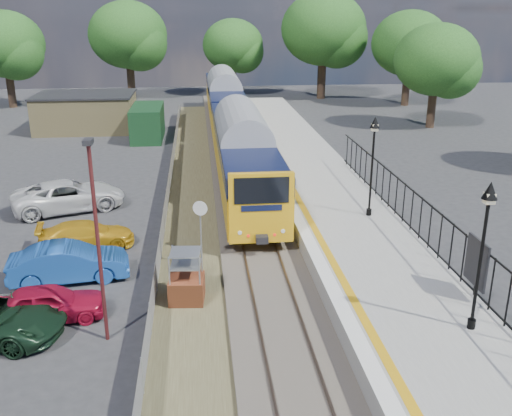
{
  "coord_description": "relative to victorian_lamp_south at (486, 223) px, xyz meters",
  "views": [
    {
      "loc": [
        -2.47,
        -18.24,
        9.99
      ],
      "look_at": [
        -0.14,
        4.4,
        2.0
      ],
      "focal_mm": 40.0,
      "sensor_mm": 36.0,
      "label": 1
    }
  ],
  "objects": [
    {
      "name": "speed_sign",
      "position": [
        -8.0,
        6.81,
        -2.29
      ],
      "size": [
        0.57,
        0.21,
        2.93
      ],
      "rotation": [
        0.0,
        0.0,
        -0.31
      ],
      "color": "#999EA3",
      "rests_on": "ground"
    },
    {
      "name": "outbuilding",
      "position": [
        -16.41,
        35.21,
        -2.78
      ],
      "size": [
        10.8,
        10.1,
        3.12
      ],
      "color": "tan",
      "rests_on": "ground"
    },
    {
      "name": "ground",
      "position": [
        -5.5,
        4.0,
        -4.3
      ],
      "size": [
        120.0,
        120.0,
        0.0
      ],
      "primitive_type": "plane",
      "color": "#2D2D30",
      "rests_on": "ground"
    },
    {
      "name": "carpark_lamp",
      "position": [
        -11.08,
        1.96,
        -0.56
      ],
      "size": [
        0.25,
        0.5,
        6.51
      ],
      "color": "#491819",
      "rests_on": "ground"
    },
    {
      "name": "train",
      "position": [
        -5.5,
        28.05,
        -1.96
      ],
      "size": [
        2.82,
        40.83,
        3.51
      ],
      "color": "gold",
      "rests_on": "ground"
    },
    {
      "name": "car_white",
      "position": [
        -14.79,
        14.76,
        -3.51
      ],
      "size": [
        6.21,
        4.38,
        1.57
      ],
      "primitive_type": "imported",
      "rotation": [
        0.0,
        0.0,
        1.92
      ],
      "color": "silver",
      "rests_on": "ground"
    },
    {
      "name": "palisade_fence",
      "position": [
        1.05,
        6.24,
        -2.46
      ],
      "size": [
        0.12,
        26.0,
        2.0
      ],
      "color": "black",
      "rests_on": "platform"
    },
    {
      "name": "track_bed",
      "position": [
        -5.97,
        13.67,
        -4.21
      ],
      "size": [
        5.9,
        80.0,
        0.29
      ],
      "color": "#473F38",
      "rests_on": "ground"
    },
    {
      "name": "victorian_lamp_north",
      "position": [
        -0.2,
        10.0,
        0.0
      ],
      "size": [
        0.44,
        0.44,
        4.6
      ],
      "color": "black",
      "rests_on": "platform"
    },
    {
      "name": "platform_edge",
      "position": [
        -3.36,
        12.0,
        -3.39
      ],
      "size": [
        0.9,
        70.0,
        0.01
      ],
      "color": "silver",
      "rests_on": "platform"
    },
    {
      "name": "platform",
      "position": [
        -1.3,
        12.0,
        -3.85
      ],
      "size": [
        5.0,
        70.0,
        0.9
      ],
      "primitive_type": "cube",
      "color": "gray",
      "rests_on": "ground"
    },
    {
      "name": "wire_fence",
      "position": [
        -9.7,
        16.0,
        -3.7
      ],
      "size": [
        0.06,
        52.0,
        1.2
      ],
      "color": "#999EA3",
      "rests_on": "ground"
    },
    {
      "name": "car_yellow",
      "position": [
        -13.01,
        9.6,
        -3.7
      ],
      "size": [
        4.29,
        2.22,
        1.19
      ],
      "primitive_type": "imported",
      "rotation": [
        0.0,
        0.0,
        1.71
      ],
      "color": "gold",
      "rests_on": "ground"
    },
    {
      "name": "car_blue",
      "position": [
        -13.09,
        6.38,
        -3.56
      ],
      "size": [
        4.66,
        2.19,
        1.48
      ],
      "primitive_type": "imported",
      "rotation": [
        0.0,
        0.0,
        1.71
      ],
      "color": "#1B4FA7",
      "rests_on": "ground"
    },
    {
      "name": "car_red",
      "position": [
        -13.18,
        3.37,
        -3.67
      ],
      "size": [
        3.88,
        1.99,
        1.26
      ],
      "primitive_type": "imported",
      "rotation": [
        0.0,
        0.0,
        1.71
      ],
      "color": "#B01030",
      "rests_on": "ground"
    },
    {
      "name": "tree_line",
      "position": [
        -4.1,
        46.0,
        2.31
      ],
      "size": [
        56.8,
        43.8,
        11.88
      ],
      "color": "#332319",
      "rests_on": "ground"
    },
    {
      "name": "brick_plinth",
      "position": [
        -8.57,
        4.19,
        -3.35
      ],
      "size": [
        1.33,
        1.33,
        1.98
      ],
      "rotation": [
        0.0,
        0.0,
        -0.08
      ],
      "color": "#964826",
      "rests_on": "ground"
    },
    {
      "name": "victorian_lamp_south",
      "position": [
        0.0,
        0.0,
        0.0
      ],
      "size": [
        0.44,
        0.44,
        4.6
      ],
      "color": "black",
      "rests_on": "platform"
    }
  ]
}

